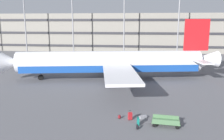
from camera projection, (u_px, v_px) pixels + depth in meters
The scene contains 13 objects.
ground_plane at pixel (76, 78), 41.42m from camera, with size 600.00×600.00×0.00m, color #5B5B60.
terminal_structure at pixel (109, 32), 83.17m from camera, with size 133.20×15.80×12.50m.
airliner at pixel (112, 62), 40.06m from camera, with size 36.72×29.88×10.20m.
light_mast_left at pixel (25, 17), 70.07m from camera, with size 1.80×0.50×19.15m.
light_mast_center_left at pixel (72, 16), 68.28m from camera, with size 1.80×0.50×19.86m.
light_mast_center_right at pixel (124, 10), 66.24m from camera, with size 1.80×0.50×22.55m.
light_mast_right at pixel (179, 15), 64.77m from camera, with size 1.80×0.50×19.69m.
suitcase_red at pixel (130, 116), 23.49m from camera, with size 0.45×0.38×0.96m.
suitcase_large at pixel (138, 121), 22.29m from camera, with size 0.26×0.50×0.95m.
suitcase_scuffed at pixel (143, 117), 23.96m from camera, with size 0.87×0.73×0.24m.
backpack_navy at pixel (119, 117), 23.83m from camera, with size 0.38×0.35×0.46m.
backpack_laid_flat at pixel (138, 127), 21.42m from camera, with size 0.28×0.37×0.56m.
baggage_cart at pixel (166, 121), 22.17m from camera, with size 3.35×1.55×0.82m.
Camera 1 is at (11.09, -39.27, 9.62)m, focal length 37.61 mm.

